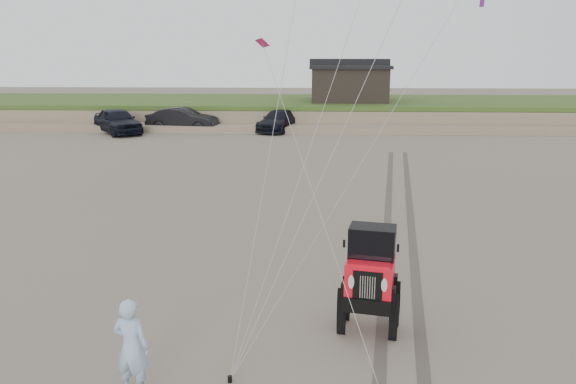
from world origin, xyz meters
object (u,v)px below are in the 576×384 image
Objects in this scene: truck_b at (183,120)px; truck_a at (118,121)px; truck_c at (279,121)px; jeep at (370,291)px; cabin at (349,82)px; man at (132,347)px.

truck_a is at bearing 115.63° from truck_b.
jeep is (3.73, -30.03, 0.15)m from truck_c.
man is (-5.86, -38.03, -2.36)m from cabin.
truck_a is 2.98× the size of man.
truck_c is at bearing -133.92° from cabin.
truck_a is 1.09× the size of jeep.
truck_b is 1.06× the size of jeep.
cabin is at bearing 98.96° from jeep.
truck_b is at bearing -159.84° from truck_c.
truck_c is at bearing -29.87° from truck_a.
cabin is 1.24× the size of truck_c.
cabin is 3.63× the size of man.
cabin is at bearing -56.10° from truck_b.
jeep is 4.89m from man.
truck_b is at bearing 121.50° from jeep.
truck_c is 32.48m from man.
cabin is 35.70m from jeep.
truck_c is (7.01, 0.41, -0.10)m from truck_b.
truck_c is 1.07× the size of jeep.
truck_b is (-12.36, -5.97, -2.39)m from cabin.
man reaches higher than truck_c.
truck_b is at bearing -66.50° from man.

